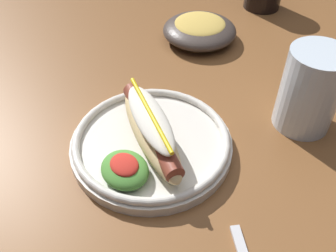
% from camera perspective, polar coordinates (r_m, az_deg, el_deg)
% --- Properties ---
extents(dining_table, '(1.17, 1.08, 0.74)m').
position_cam_1_polar(dining_table, '(0.70, 4.09, -1.29)').
color(dining_table, brown).
rests_on(dining_table, ground_plane).
extents(hot_dog_plate, '(0.24, 0.24, 0.08)m').
position_cam_1_polar(hot_dog_plate, '(0.53, -2.83, -2.13)').
color(hot_dog_plate, silver).
rests_on(hot_dog_plate, dining_table).
extents(water_cup, '(0.09, 0.09, 0.13)m').
position_cam_1_polar(water_cup, '(0.59, 21.25, 5.23)').
color(water_cup, silver).
rests_on(water_cup, dining_table).
extents(side_bowl, '(0.15, 0.15, 0.05)m').
position_cam_1_polar(side_bowl, '(0.79, 4.94, 14.78)').
color(side_bowl, '#423833').
rests_on(side_bowl, dining_table).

